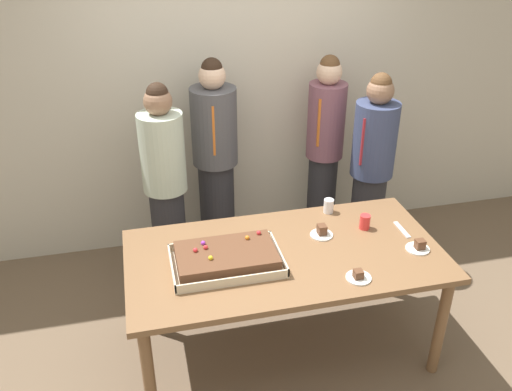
{
  "coord_description": "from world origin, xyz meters",
  "views": [
    {
      "loc": [
        -0.83,
        -2.69,
        2.74
      ],
      "look_at": [
        -0.15,
        0.15,
        1.14
      ],
      "focal_mm": 38.17,
      "sensor_mm": 36.0,
      "label": 1
    }
  ],
  "objects": [
    {
      "name": "ground_plane",
      "position": [
        0.0,
        0.0,
        0.0
      ],
      "size": [
        12.0,
        12.0,
        0.0
      ],
      "primitive_type": "plane",
      "color": "brown"
    },
    {
      "name": "interior_back_panel",
      "position": [
        0.0,
        1.6,
        1.5
      ],
      "size": [
        8.0,
        0.12,
        3.0
      ],
      "primitive_type": "cube",
      "color": "beige",
      "rests_on": "ground_plane"
    },
    {
      "name": "party_table",
      "position": [
        0.0,
        0.0,
        0.71
      ],
      "size": [
        1.97,
        1.01,
        0.79
      ],
      "color": "brown",
      "rests_on": "ground_plane"
    },
    {
      "name": "sheet_cake",
      "position": [
        -0.38,
        -0.04,
        0.84
      ],
      "size": [
        0.66,
        0.43,
        0.12
      ],
      "color": "beige",
      "rests_on": "party_table"
    },
    {
      "name": "plated_slice_near_left",
      "position": [
        0.34,
        -0.35,
        0.81
      ],
      "size": [
        0.15,
        0.15,
        0.06
      ],
      "color": "white",
      "rests_on": "party_table"
    },
    {
      "name": "plated_slice_near_right",
      "position": [
        0.83,
        -0.16,
        0.81
      ],
      "size": [
        0.15,
        0.15,
        0.07
      ],
      "color": "white",
      "rests_on": "party_table"
    },
    {
      "name": "plated_slice_far_left",
      "position": [
        0.29,
        0.14,
        0.81
      ],
      "size": [
        0.15,
        0.15,
        0.07
      ],
      "color": "white",
      "rests_on": "party_table"
    },
    {
      "name": "drink_cup_nearest",
      "position": [
        0.6,
        0.16,
        0.84
      ],
      "size": [
        0.07,
        0.07,
        0.1
      ],
      "primitive_type": "cylinder",
      "color": "red",
      "rests_on": "party_table"
    },
    {
      "name": "drink_cup_middle",
      "position": [
        0.44,
        0.42,
        0.84
      ],
      "size": [
        0.07,
        0.07,
        0.1
      ],
      "primitive_type": "cylinder",
      "color": "white",
      "rests_on": "party_table"
    },
    {
      "name": "cake_server_utensil",
      "position": [
        0.83,
        0.08,
        0.79
      ],
      "size": [
        0.03,
        0.2,
        0.01
      ],
      "primitive_type": "cube",
      "color": "silver",
      "rests_on": "party_table"
    },
    {
      "name": "person_serving_front",
      "position": [
        0.7,
        1.24,
        0.89
      ],
      "size": [
        0.31,
        0.31,
        1.68
      ],
      "rotation": [
        0.0,
        0.0,
        -2.27
      ],
      "color": "#28282D",
      "rests_on": "ground_plane"
    },
    {
      "name": "person_green_shirt_behind",
      "position": [
        -0.65,
        0.96,
        0.86
      ],
      "size": [
        0.33,
        0.33,
        1.64
      ],
      "rotation": [
        0.0,
        0.0,
        -1.3
      ],
      "color": "#28282D",
      "rests_on": "ground_plane"
    },
    {
      "name": "person_striped_tie_right",
      "position": [
        -0.23,
        1.22,
        0.89
      ],
      "size": [
        0.36,
        0.36,
        1.72
      ],
      "rotation": [
        0.0,
        0.0,
        -1.69
      ],
      "color": "#28282D",
      "rests_on": "ground_plane"
    },
    {
      "name": "person_far_right_suit",
      "position": [
        0.97,
        0.89,
        0.84
      ],
      "size": [
        0.34,
        0.34,
        1.63
      ],
      "rotation": [
        0.0,
        0.0,
        -2.54
      ],
      "color": "#28282D",
      "rests_on": "ground_plane"
    }
  ]
}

